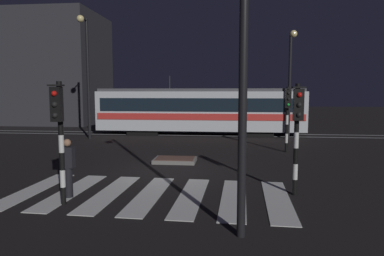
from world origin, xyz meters
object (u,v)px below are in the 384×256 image
at_px(traffic_light_kerb_mid_left, 59,124).
at_px(traffic_light_corner_far_right, 288,109).
at_px(street_lamp_trackside_left, 86,64).
at_px(pedestrian_waiting_at_kerb, 68,168).
at_px(traffic_light_corner_near_right, 297,123).
at_px(tram, 200,110).
at_px(street_lamp_trackside_right, 291,71).

relative_size(traffic_light_kerb_mid_left, traffic_light_corner_far_right, 1.01).
relative_size(street_lamp_trackside_left, pedestrian_waiting_at_kerb, 4.45).
xyz_separation_m(traffic_light_corner_near_right, tram, (-4.02, 14.39, -0.42)).
bearing_deg(pedestrian_waiting_at_kerb, tram, 80.69).
relative_size(traffic_light_corner_far_right, street_lamp_trackside_left, 0.43).
distance_m(traffic_light_corner_near_right, street_lamp_trackside_left, 15.83).
relative_size(traffic_light_corner_near_right, tram, 0.23).
xyz_separation_m(traffic_light_corner_far_right, pedestrian_waiting_at_kerb, (-7.44, -8.36, -1.29)).
bearing_deg(pedestrian_waiting_at_kerb, traffic_light_corner_near_right, 7.63).
relative_size(traffic_light_corner_far_right, street_lamp_trackside_right, 0.49).
height_order(street_lamp_trackside_right, street_lamp_trackside_left, street_lamp_trackside_left).
height_order(traffic_light_kerb_mid_left, tram, tram).
relative_size(traffic_light_corner_far_right, tram, 0.23).
bearing_deg(street_lamp_trackside_left, street_lamp_trackside_right, 5.94).
bearing_deg(traffic_light_corner_near_right, traffic_light_corner_far_right, 82.99).
relative_size(traffic_light_kerb_mid_left, pedestrian_waiting_at_kerb, 1.94).
xyz_separation_m(street_lamp_trackside_left, pedestrian_waiting_at_kerb, (4.40, -12.03, -3.91)).
distance_m(traffic_light_corner_far_right, pedestrian_waiting_at_kerb, 11.27).
distance_m(traffic_light_kerb_mid_left, tram, 16.12).
relative_size(street_lamp_trackside_left, tram, 0.52).
distance_m(street_lamp_trackside_left, pedestrian_waiting_at_kerb, 13.39).
height_order(street_lamp_trackside_right, pedestrian_waiting_at_kerb, street_lamp_trackside_right).
xyz_separation_m(traffic_light_kerb_mid_left, traffic_light_corner_far_right, (7.32, 9.03, -0.02)).
distance_m(street_lamp_trackside_right, street_lamp_trackside_left, 12.85).
height_order(traffic_light_kerb_mid_left, street_lamp_trackside_left, street_lamp_trackside_left).
bearing_deg(tram, street_lamp_trackside_left, -154.92).
bearing_deg(street_lamp_trackside_left, pedestrian_waiting_at_kerb, -69.91).
relative_size(traffic_light_kerb_mid_left, traffic_light_corner_near_right, 1.01).
bearing_deg(pedestrian_waiting_at_kerb, street_lamp_trackside_left, 110.09).
distance_m(traffic_light_kerb_mid_left, pedestrian_waiting_at_kerb, 1.48).
height_order(traffic_light_corner_near_right, traffic_light_corner_far_right, traffic_light_corner_far_right).
xyz_separation_m(traffic_light_corner_far_right, street_lamp_trackside_right, (0.93, 5.00, 2.14)).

